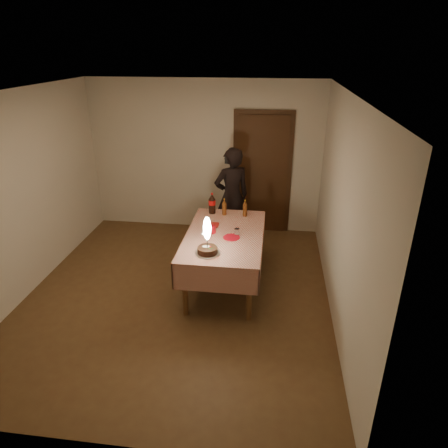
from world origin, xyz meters
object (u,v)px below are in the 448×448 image
Objects in this scene: red_cup at (213,229)px; amber_bottle_left at (224,207)px; photographer at (232,197)px; clear_cup at (237,232)px; cola_bottle at (212,203)px; dining_table at (224,241)px; amber_bottle_right at (245,208)px; birthday_cake at (207,243)px; red_plate at (231,237)px.

red_cup is 0.39× the size of amber_bottle_left.
amber_bottle_left is 0.16× the size of photographer.
cola_bottle reaches higher than clear_cup.
dining_table is 0.22m from red_cup.
photographer reaches higher than amber_bottle_right.
amber_bottle_left is (0.05, 1.21, -0.02)m from birthday_cake.
dining_table is 6.75× the size of amber_bottle_right.
birthday_cake is 0.58m from red_cup.
cola_bottle is (-0.11, 0.68, 0.10)m from red_cup.
clear_cup is (0.30, 0.55, -0.09)m from birthday_cake.
clear_cup is 0.28× the size of cola_bottle.
dining_table is at bearing -87.79° from photographer.
amber_bottle_left is (0.19, -0.04, -0.03)m from cola_bottle.
red_plate is at bearing -98.73° from amber_bottle_right.
birthday_cake reaches higher than clear_cup.
red_cup is 0.39× the size of amber_bottle_right.
birthday_cake is 1.86× the size of amber_bottle_right.
dining_table is 6.75× the size of amber_bottle_left.
birthday_cake is 2.15× the size of red_plate.
photographer reaches higher than amber_bottle_left.
clear_cup is 1.36m from photographer.
clear_cup reaches higher than red_plate.
clear_cup is at bearing 61.24° from birthday_cake.
photographer is at bearing 71.01° from cola_bottle.
clear_cup is at bearing -2.24° from dining_table.
red_plate is 2.44× the size of clear_cup.
amber_bottle_right is at bearing 71.25° from dining_table.
amber_bottle_left is at bearing 83.42° from red_cup.
photographer is at bearing 87.09° from amber_bottle_left.
cola_bottle is (-0.27, 0.69, 0.26)m from dining_table.
photographer is at bearing 92.21° from dining_table.
photographer is at bearing 96.22° from red_plate.
dining_table is 0.22m from clear_cup.
birthday_cake is 1.21m from amber_bottle_left.
clear_cup is (0.17, -0.01, 0.15)m from dining_table.
amber_bottle_right is at bearing 81.27° from red_plate.
red_plate is 0.76m from amber_bottle_right.
cola_bottle is 0.19× the size of photographer.
red_cup is at bearing -80.47° from cola_bottle.
cola_bottle is at bearing 111.59° from dining_table.
birthday_cake is 0.63m from clear_cup.
birthday_cake is at bearing -92.29° from amber_bottle_left.
amber_bottle_left reaches higher than red_cup.
red_plate is at bearing -75.67° from amber_bottle_left.
clear_cup is at bearing -94.53° from amber_bottle_right.
dining_table is at bearing 136.93° from red_plate.
amber_bottle_left is (-0.09, 0.65, 0.22)m from dining_table.
red_plate is 0.86× the size of amber_bottle_right.
cola_bottle is at bearing 96.34° from birthday_cake.
cola_bottle is 1.25× the size of amber_bottle_right.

